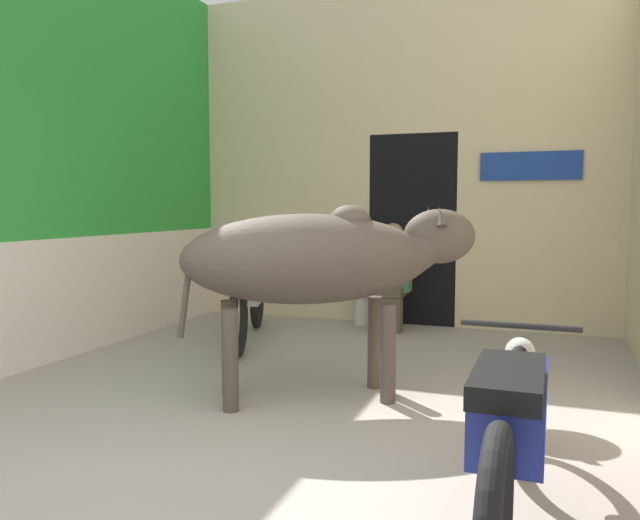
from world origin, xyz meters
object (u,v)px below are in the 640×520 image
at_px(motorcycle_far, 249,295).
at_px(shopkeeper_seated, 392,274).
at_px(plastic_stool, 364,307).
at_px(motorcycle_near, 511,426).
at_px(cow, 322,259).

relative_size(motorcycle_far, shopkeeper_seated, 1.64).
distance_m(motorcycle_far, plastic_stool, 1.54).
bearing_deg(motorcycle_near, shopkeeper_seated, 110.11).
relative_size(cow, shopkeeper_seated, 1.76).
xyz_separation_m(shopkeeper_seated, plastic_stool, (-0.38, 0.22, -0.42)).
bearing_deg(plastic_stool, motorcycle_far, -124.88).
bearing_deg(motorcycle_near, motorcycle_far, 132.19).
bearing_deg(motorcycle_near, plastic_stool, 113.58).
bearing_deg(plastic_stool, motorcycle_near, -66.42).
height_order(cow, motorcycle_near, cow).
xyz_separation_m(motorcycle_far, shopkeeper_seated, (1.25, 1.03, 0.16)).
relative_size(motorcycle_near, plastic_stool, 5.43).
distance_m(cow, motorcycle_near, 2.09).
distance_m(cow, shopkeeper_seated, 2.59).
relative_size(motorcycle_near, motorcycle_far, 1.08).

